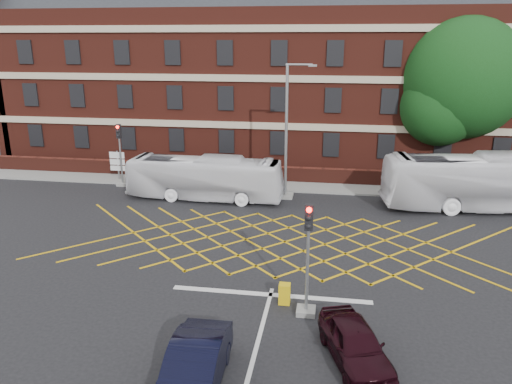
# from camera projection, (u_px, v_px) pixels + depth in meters

# --- Properties ---
(ground) EXTENTS (120.00, 120.00, 0.00)m
(ground) POSITION_uv_depth(u_px,v_px,m) (280.00, 258.00, 23.17)
(ground) COLOR black
(ground) RESTS_ON ground
(victorian_building) EXTENTS (51.00, 12.17, 20.40)m
(victorian_building) POSITION_uv_depth(u_px,v_px,m) (314.00, 63.00, 41.60)
(victorian_building) COLOR #541E15
(victorian_building) RESTS_ON ground
(boundary_wall) EXTENTS (56.00, 0.50, 1.10)m
(boundary_wall) POSITION_uv_depth(u_px,v_px,m) (301.00, 175.00, 35.28)
(boundary_wall) COLOR #491A13
(boundary_wall) RESTS_ON ground
(far_pavement) EXTENTS (60.00, 3.00, 0.12)m
(far_pavement) POSITION_uv_depth(u_px,v_px,m) (300.00, 186.00, 34.48)
(far_pavement) COLOR slate
(far_pavement) RESTS_ON ground
(box_junction_hatching) EXTENTS (8.22, 8.22, 0.02)m
(box_junction_hatching) POSITION_uv_depth(u_px,v_px,m) (285.00, 242.00, 25.06)
(box_junction_hatching) COLOR #CC990C
(box_junction_hatching) RESTS_ON ground
(stop_line) EXTENTS (8.00, 0.30, 0.02)m
(stop_line) POSITION_uv_depth(u_px,v_px,m) (271.00, 295.00, 19.86)
(stop_line) COLOR silver
(stop_line) RESTS_ON ground
(bus_left) EXTENTS (9.94, 2.63, 2.75)m
(bus_left) POSITION_uv_depth(u_px,v_px,m) (205.00, 178.00, 31.45)
(bus_left) COLOR white
(bus_left) RESTS_ON ground
(bus_right) EXTENTS (12.24, 4.23, 3.34)m
(bus_right) POSITION_uv_depth(u_px,v_px,m) (486.00, 182.00, 29.45)
(bus_right) COLOR white
(bus_right) RESTS_ON ground
(car_navy) EXTENTS (1.65, 4.39, 1.43)m
(car_navy) POSITION_uv_depth(u_px,v_px,m) (194.00, 368.00, 14.31)
(car_navy) COLOR black
(car_navy) RESTS_ON ground
(car_maroon) EXTENTS (2.70, 4.11, 1.30)m
(car_maroon) POSITION_uv_depth(u_px,v_px,m) (355.00, 343.00, 15.59)
(car_maroon) COLOR black
(car_maroon) RESTS_ON ground
(deciduous_tree) EXTENTS (8.55, 8.55, 11.39)m
(deciduous_tree) POSITION_uv_depth(u_px,v_px,m) (461.00, 87.00, 35.29)
(deciduous_tree) COLOR black
(deciduous_tree) RESTS_ON ground
(traffic_light_near) EXTENTS (0.70, 0.70, 4.27)m
(traffic_light_near) POSITION_uv_depth(u_px,v_px,m) (307.00, 270.00, 18.01)
(traffic_light_near) COLOR slate
(traffic_light_near) RESTS_ON ground
(traffic_light_far) EXTENTS (0.70, 0.70, 4.27)m
(traffic_light_far) POSITION_uv_depth(u_px,v_px,m) (121.00, 161.00, 34.24)
(traffic_light_far) COLOR slate
(traffic_light_far) RESTS_ON ground
(street_lamp) EXTENTS (2.25, 1.00, 8.37)m
(street_lamp) POSITION_uv_depth(u_px,v_px,m) (287.00, 154.00, 31.30)
(street_lamp) COLOR slate
(street_lamp) RESTS_ON ground
(direction_signs) EXTENTS (1.10, 0.16, 2.20)m
(direction_signs) POSITION_uv_depth(u_px,v_px,m) (118.00, 162.00, 35.45)
(direction_signs) COLOR gray
(direction_signs) RESTS_ON ground
(utility_cabinet) EXTENTS (0.43, 0.39, 0.82)m
(utility_cabinet) POSITION_uv_depth(u_px,v_px,m) (285.00, 294.00, 19.12)
(utility_cabinet) COLOR gold
(utility_cabinet) RESTS_ON ground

